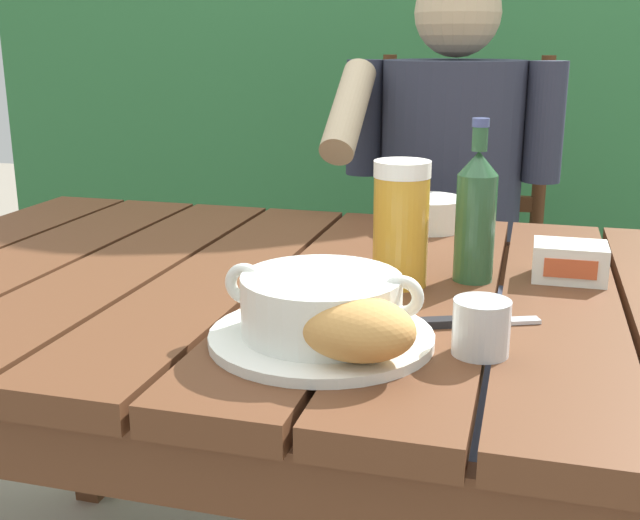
# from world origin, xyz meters

# --- Properties ---
(dining_table) EXTENTS (1.48, 0.91, 0.74)m
(dining_table) POSITION_xyz_m (0.00, 0.00, 0.65)
(dining_table) COLOR #57311C
(dining_table) RESTS_ON ground_plane
(hedge_backdrop) EXTENTS (3.29, 0.95, 2.46)m
(hedge_backdrop) POSITION_xyz_m (0.15, 1.87, 1.10)
(hedge_backdrop) COLOR #306F3C
(hedge_backdrop) RESTS_ON ground_plane
(chair_near_diner) EXTENTS (0.44, 0.43, 1.04)m
(chair_near_diner) POSITION_xyz_m (0.10, 0.89, 0.49)
(chair_near_diner) COLOR #4B2A15
(chair_near_diner) RESTS_ON ground_plane
(person_eating) EXTENTS (0.48, 0.47, 1.24)m
(person_eating) POSITION_xyz_m (0.10, 0.69, 0.73)
(person_eating) COLOR #2D3142
(person_eating) RESTS_ON ground_plane
(serving_plate) EXTENTS (0.26, 0.26, 0.01)m
(serving_plate) POSITION_xyz_m (0.06, -0.25, 0.74)
(serving_plate) COLOR white
(serving_plate) RESTS_ON dining_table
(soup_bowl) EXTENTS (0.24, 0.19, 0.08)m
(soup_bowl) POSITION_xyz_m (0.06, -0.25, 0.78)
(soup_bowl) COLOR white
(soup_bowl) RESTS_ON serving_plate
(bread_roll) EXTENTS (0.14, 0.11, 0.07)m
(bread_roll) POSITION_xyz_m (0.11, -0.31, 0.78)
(bread_roll) COLOR tan
(bread_roll) RESTS_ON serving_plate
(beer_glass) EXTENTS (0.08, 0.08, 0.18)m
(beer_glass) POSITION_xyz_m (0.11, -0.00, 0.83)
(beer_glass) COLOR gold
(beer_glass) RESTS_ON dining_table
(beer_bottle) EXTENTS (0.06, 0.06, 0.24)m
(beer_bottle) POSITION_xyz_m (0.21, 0.05, 0.83)
(beer_bottle) COLOR #2A5433
(beer_bottle) RESTS_ON dining_table
(water_glass_small) EXTENTS (0.06, 0.06, 0.06)m
(water_glass_small) POSITION_xyz_m (0.24, -0.23, 0.77)
(water_glass_small) COLOR silver
(water_glass_small) RESTS_ON dining_table
(butter_tub) EXTENTS (0.10, 0.08, 0.05)m
(butter_tub) POSITION_xyz_m (0.34, 0.09, 0.76)
(butter_tub) COLOR white
(butter_tub) RESTS_ON dining_table
(table_knife) EXTENTS (0.16, 0.08, 0.01)m
(table_knife) POSITION_xyz_m (0.21, -0.15, 0.74)
(table_knife) COLOR silver
(table_knife) RESTS_ON dining_table
(diner_bowl) EXTENTS (0.14, 0.14, 0.06)m
(diner_bowl) POSITION_xyz_m (0.10, 0.36, 0.76)
(diner_bowl) COLOR white
(diner_bowl) RESTS_ON dining_table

